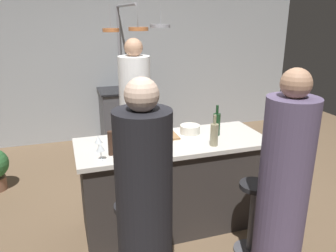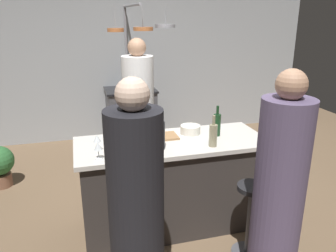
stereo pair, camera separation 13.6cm
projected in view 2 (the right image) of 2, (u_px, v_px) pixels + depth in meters
The scene contains 19 objects.
ground_plane at pixel (172, 223), 3.43m from camera, with size 9.00×9.00×0.00m, color brown.
back_wall at pixel (125, 60), 5.63m from camera, with size 6.40×0.16×2.60m, color #9EA3A8.
kitchen_island at pixel (172, 183), 3.29m from camera, with size 1.80×0.72×0.90m.
stove_range at pixel (131, 115), 5.53m from camera, with size 0.80×0.64×0.89m.
chef at pixel (139, 118), 4.11m from camera, with size 0.38×0.38×1.78m.
bar_stool_right at pixel (250, 217), 2.88m from camera, with size 0.28×0.28×0.68m.
guest_right at pixel (278, 197), 2.40m from camera, with size 0.36×0.36×1.71m.
bar_stool_left at pixel (128, 238), 2.61m from camera, with size 0.28×0.28×0.68m.
guest_left at pixel (137, 217), 2.17m from camera, with size 0.36×0.36×1.70m.
overhead_pot_rack at pixel (137, 42), 4.70m from camera, with size 0.88×1.33×2.17m.
cutting_board at pixel (161, 137), 3.23m from camera, with size 0.32×0.22×0.02m, color #997047.
pepper_mill at pixel (109, 142), 2.83m from camera, with size 0.05×0.05×0.21m, color #382319.
wine_bottle_dark at pixel (161, 135), 2.93m from camera, with size 0.07×0.07×0.33m.
wine_bottle_red at pixel (217, 124), 3.26m from camera, with size 0.07×0.07×0.30m.
wine_bottle_white at pixel (213, 135), 2.99m from camera, with size 0.07×0.07×0.29m.
wine_glass_near_left_guest at pixel (98, 147), 2.73m from camera, with size 0.07×0.07×0.15m.
wine_glass_by_chef at pixel (97, 139), 2.90m from camera, with size 0.07×0.07×0.15m.
mixing_bowl_ceramic at pixel (190, 130), 3.33m from camera, with size 0.20×0.20×0.08m, color silver.
mixing_bowl_wooden at pixel (129, 144), 3.00m from camera, with size 0.20×0.20×0.06m, color brown.
Camera 2 is at (-0.82, -2.83, 2.03)m, focal length 35.88 mm.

